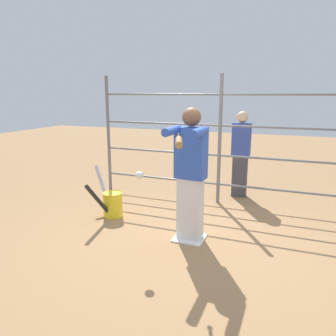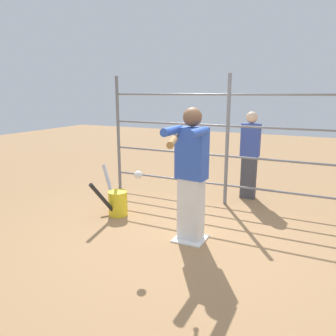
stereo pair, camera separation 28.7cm
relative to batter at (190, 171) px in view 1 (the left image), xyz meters
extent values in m
plane|color=#9E754C|center=(0.00, -0.02, -0.94)|extent=(24.00, 24.00, 0.00)
cube|color=white|center=(0.00, -0.02, -0.93)|extent=(0.40, 0.40, 0.02)
cylinder|color=slate|center=(0.00, -1.62, 0.17)|extent=(0.06, 0.06, 2.21)
cylinder|color=slate|center=(2.20, -1.62, 0.17)|extent=(0.06, 0.06, 2.21)
cylinder|color=slate|center=(0.00, -1.62, -0.60)|extent=(4.40, 0.04, 0.04)
cylinder|color=slate|center=(0.00, -1.62, -0.09)|extent=(4.40, 0.04, 0.04)
cylinder|color=slate|center=(0.00, -1.62, 0.43)|extent=(4.40, 0.04, 0.04)
cylinder|color=slate|center=(0.00, -1.62, 0.94)|extent=(4.40, 0.04, 0.04)
cube|color=silver|center=(0.00, -0.02, -0.52)|extent=(0.33, 0.23, 0.84)
cube|color=#2D51B7|center=(0.00, -0.02, 0.23)|extent=(0.40, 0.26, 0.65)
sphere|color=brown|center=(0.00, -0.02, 0.68)|extent=(0.24, 0.24, 0.24)
cylinder|color=#2D51B7|center=(-0.17, 0.23, 0.52)|extent=(0.10, 0.46, 0.10)
cylinder|color=#2D51B7|center=(0.17, 0.20, 0.52)|extent=(0.10, 0.46, 0.10)
sphere|color=black|center=(0.00, 0.45, 0.50)|extent=(0.05, 0.05, 0.05)
cylinder|color=black|center=(-0.05, 0.59, 0.51)|extent=(0.14, 0.31, 0.04)
cylinder|color=#B27F42|center=(-0.19, 0.96, 0.51)|extent=(0.23, 0.47, 0.07)
sphere|color=white|center=(0.44, 0.56, 0.03)|extent=(0.10, 0.10, 0.10)
cylinder|color=yellow|center=(1.37, -0.34, -0.74)|extent=(0.30, 0.30, 0.38)
torus|color=yellow|center=(1.37, -0.34, -0.55)|extent=(0.31, 0.31, 0.01)
cylinder|color=#B2B2B7|center=(1.64, -0.52, -0.57)|extent=(0.52, 0.37, 0.70)
cylinder|color=black|center=(1.42, -0.05, -0.60)|extent=(0.15, 0.52, 0.62)
cube|color=#3F3F47|center=(-0.28, -2.12, -0.54)|extent=(0.26, 0.16, 0.79)
cube|color=#334799|center=(-0.28, -2.12, 0.14)|extent=(0.33, 0.18, 0.59)
sphere|color=beige|center=(-0.28, -2.12, 0.54)|extent=(0.20, 0.20, 0.20)
camera|label=1|loc=(-1.23, 3.86, 0.97)|focal=35.00mm
camera|label=2|loc=(-1.50, 3.74, 0.97)|focal=35.00mm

